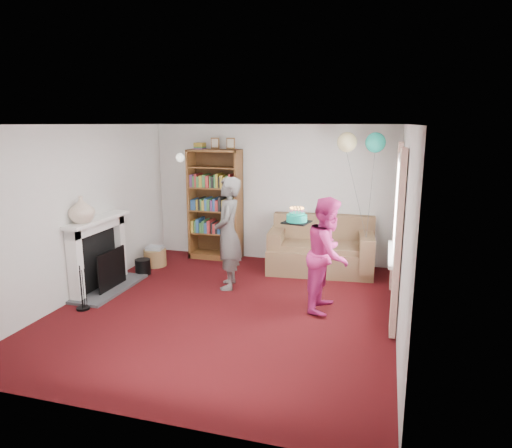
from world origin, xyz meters
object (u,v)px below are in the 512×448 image
(person_magenta, at_px, (328,254))
(person_striped, at_px, (228,233))
(birthday_cake, at_px, (297,218))
(sofa, at_px, (321,251))
(bookcase, at_px, (216,206))

(person_magenta, bearing_deg, person_striped, 79.84)
(person_magenta, bearing_deg, birthday_cake, 61.94)
(sofa, relative_size, person_striped, 1.03)
(sofa, height_order, person_striped, person_striped)
(bookcase, relative_size, sofa, 1.28)
(sofa, bearing_deg, birthday_cake, -102.76)
(person_striped, bearing_deg, birthday_cake, 69.24)
(sofa, xyz_separation_m, person_magenta, (0.33, -1.69, 0.43))
(bookcase, xyz_separation_m, person_magenta, (2.35, -1.92, -0.22))
(person_striped, height_order, birthday_cake, person_striped)
(bookcase, distance_m, person_magenta, 3.05)
(bookcase, distance_m, sofa, 2.14)
(person_striped, xyz_separation_m, birthday_cake, (1.08, -0.11, 0.32))
(sofa, bearing_deg, person_striped, -140.53)
(sofa, bearing_deg, bookcase, 168.14)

